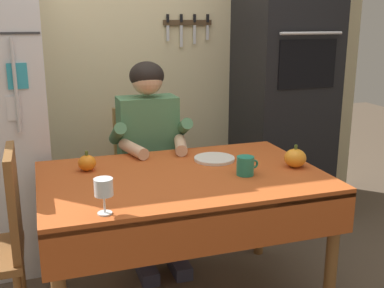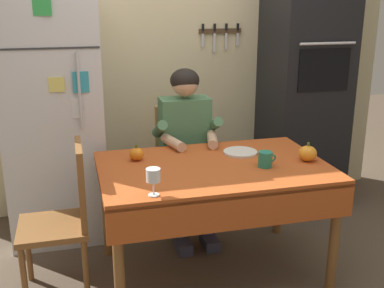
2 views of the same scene
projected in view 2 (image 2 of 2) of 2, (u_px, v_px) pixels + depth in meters
ground_plane at (216, 278)px, 3.07m from camera, size 10.00×10.00×0.00m
back_wall_assembly at (176, 51)px, 3.94m from camera, size 3.70×0.13×2.60m
refrigerator at (54, 116)px, 3.46m from camera, size 0.68×0.71×1.80m
wall_oven at (304, 83)px, 3.93m from camera, size 0.60×0.64×2.10m
dining_table at (214, 179)px, 2.94m from camera, size 1.40×0.90×0.74m
chair_behind_person at (181, 161)px, 3.71m from camera, size 0.40×0.40×0.93m
seated_person at (187, 139)px, 3.47m from camera, size 0.47×0.55×1.25m
chair_left_side at (66, 213)px, 2.81m from camera, size 0.40×0.40×0.93m
coffee_mug at (265, 159)px, 2.89m from camera, size 0.11×0.09×0.10m
wine_glass at (153, 176)px, 2.46m from camera, size 0.08×0.08×0.15m
pumpkin_large at (137, 154)px, 3.01m from camera, size 0.09×0.09×0.10m
pumpkin_medium at (308, 153)px, 3.00m from camera, size 0.11×0.11×0.12m
serving_tray at (240, 152)px, 3.15m from camera, size 0.22×0.22×0.02m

